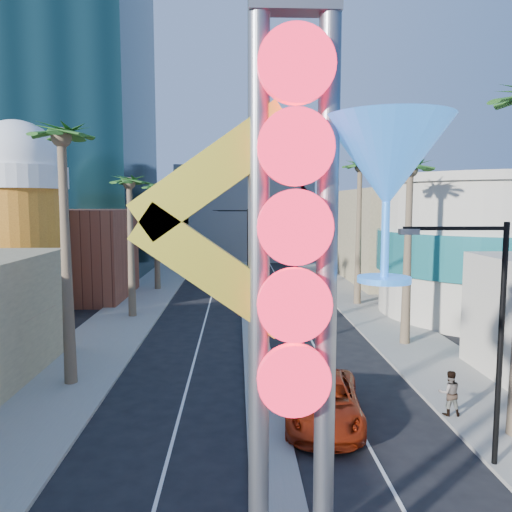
% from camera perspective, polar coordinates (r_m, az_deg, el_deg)
% --- Properties ---
extents(sidewalk_west, '(5.00, 100.00, 0.15)m').
position_cam_1_polar(sidewalk_west, '(43.75, -13.23, -5.30)').
color(sidewalk_west, gray).
rests_on(sidewalk_west, ground).
extents(sidewalk_east, '(5.00, 100.00, 0.15)m').
position_cam_1_polar(sidewalk_east, '(44.24, 11.80, -5.14)').
color(sidewalk_east, gray).
rests_on(sidewalk_east, ground).
extents(median, '(1.60, 84.00, 0.15)m').
position_cam_1_polar(median, '(45.90, -0.74, -4.61)').
color(median, gray).
rests_on(median, ground).
extents(hotel_tower, '(20.00, 20.00, 50.00)m').
position_cam_1_polar(hotel_tower, '(64.78, -22.36, 20.31)').
color(hotel_tower, black).
rests_on(hotel_tower, ground).
extents(brick_filler_west, '(10.00, 10.00, 8.00)m').
position_cam_1_polar(brick_filler_west, '(47.70, -20.34, 0.18)').
color(brick_filler_west, brown).
rests_on(brick_filler_west, ground).
extents(filler_east, '(10.00, 20.00, 10.00)m').
position_cam_1_polar(filler_east, '(57.81, 15.06, 2.31)').
color(filler_east, '#8D7E5A').
rests_on(filler_east, ground).
extents(beer_mug, '(7.00, 7.00, 14.50)m').
position_cam_1_polar(beer_mug, '(40.35, -25.43, 4.44)').
color(beer_mug, '#B35917').
rests_on(beer_mug, ground).
extents(turquoise_building, '(16.60, 16.60, 10.60)m').
position_cam_1_polar(turquoise_building, '(41.88, 25.01, 0.94)').
color(turquoise_building, beige).
rests_on(turquoise_building, ground).
extents(canopy, '(22.00, 16.00, 22.00)m').
position_cam_1_polar(canopy, '(79.22, -1.38, 2.98)').
color(canopy, slate).
rests_on(canopy, ground).
extents(neon_sign, '(6.53, 2.60, 12.55)m').
position_cam_1_polar(neon_sign, '(10.32, 8.76, -1.05)').
color(neon_sign, gray).
rests_on(neon_sign, ground).
extents(streetlight_0, '(3.79, 0.25, 8.00)m').
position_cam_1_polar(streetlight_0, '(27.40, 1.35, -1.69)').
color(streetlight_0, black).
rests_on(streetlight_0, ground).
extents(streetlight_1, '(3.79, 0.25, 8.00)m').
position_cam_1_polar(streetlight_1, '(51.23, -1.54, 1.93)').
color(streetlight_1, black).
rests_on(streetlight_1, ground).
extents(streetlight_2, '(3.45, 0.25, 8.00)m').
position_cam_1_polar(streetlight_2, '(17.43, 24.89, -6.90)').
color(streetlight_2, black).
rests_on(streetlight_2, ground).
extents(palm_1, '(2.40, 2.40, 12.70)m').
position_cam_1_polar(palm_1, '(24.50, -21.30, 10.93)').
color(palm_1, brown).
rests_on(palm_1, ground).
extents(palm_2, '(2.40, 2.40, 11.20)m').
position_cam_1_polar(palm_2, '(37.93, -14.28, 7.25)').
color(palm_2, brown).
rests_on(palm_2, ground).
extents(palm_3, '(2.40, 2.40, 11.20)m').
position_cam_1_polar(palm_3, '(49.73, -11.38, 6.99)').
color(palm_3, brown).
rests_on(palm_3, ground).
extents(palm_6, '(2.40, 2.40, 11.70)m').
position_cam_1_polar(palm_6, '(30.84, 17.18, 8.32)').
color(palm_6, brown).
rests_on(palm_6, ground).
extents(palm_7, '(2.40, 2.40, 12.70)m').
position_cam_1_polar(palm_7, '(42.39, 11.79, 8.98)').
color(palm_7, brown).
rests_on(palm_7, ground).
extents(red_pickup, '(3.65, 6.51, 1.72)m').
position_cam_1_polar(red_pickup, '(20.55, 7.71, -16.05)').
color(red_pickup, '#95240B').
rests_on(red_pickup, ground).
extents(pedestrian_b, '(0.92, 0.74, 1.81)m').
position_cam_1_polar(pedestrian_b, '(21.98, 21.24, -14.37)').
color(pedestrian_b, gray).
rests_on(pedestrian_b, sidewalk_east).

